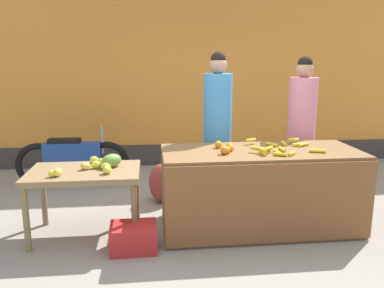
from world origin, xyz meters
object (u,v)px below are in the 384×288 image
at_px(vendor_woman_blue_shirt, 217,131).
at_px(vendor_woman_pink_shirt, 301,131).
at_px(parked_motorcycle, 73,159).
at_px(produce_sack, 162,183).
at_px(produce_crate, 134,238).

bearing_deg(vendor_woman_blue_shirt, vendor_woman_pink_shirt, 2.35).
xyz_separation_m(vendor_woman_blue_shirt, parked_motorcycle, (-1.92, 0.97, -0.55)).
bearing_deg(vendor_woman_pink_shirt, parked_motorcycle, 162.71).
distance_m(vendor_woman_blue_shirt, produce_sack, 1.00).
height_order(produce_crate, produce_sack, produce_sack).
xyz_separation_m(vendor_woman_blue_shirt, produce_sack, (-0.68, 0.20, -0.70)).
xyz_separation_m(vendor_woman_pink_shirt, produce_sack, (-1.75, 0.16, -0.68)).
distance_m(parked_motorcycle, produce_crate, 2.26).
relative_size(vendor_woman_pink_shirt, produce_sack, 3.65).
relative_size(parked_motorcycle, produce_crate, 3.64).
height_order(vendor_woman_pink_shirt, produce_crate, vendor_woman_pink_shirt).
bearing_deg(vendor_woman_pink_shirt, produce_sack, 174.78).
bearing_deg(produce_crate, vendor_woman_blue_shirt, 47.28).
xyz_separation_m(vendor_woman_pink_shirt, produce_crate, (-2.06, -1.11, -0.80)).
height_order(vendor_woman_blue_shirt, produce_crate, vendor_woman_blue_shirt).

